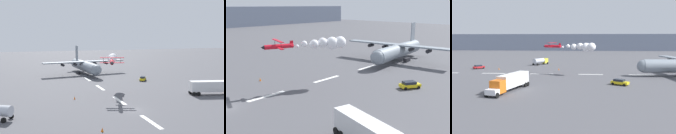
{
  "view_description": "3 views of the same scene",
  "coord_description": "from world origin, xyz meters",
  "views": [
    {
      "loc": [
        -47.77,
        21.55,
        15.71
      ],
      "look_at": [
        11.91,
        0.56,
        7.87
      ],
      "focal_mm": 40.17,
      "sensor_mm": 36.0,
      "label": 1
    },
    {
      "loc": [
        -17.69,
        -42.33,
        17.08
      ],
      "look_at": [
        28.36,
        0.0,
        2.23
      ],
      "focal_mm": 42.16,
      "sensor_mm": 36.0,
      "label": 2
    },
    {
      "loc": [
        21.99,
        -79.54,
        11.77
      ],
      "look_at": [
        15.68,
        0.19,
        2.34
      ],
      "focal_mm": 39.26,
      "sensor_mm": 36.0,
      "label": 3
    }
  ],
  "objects": [
    {
      "name": "runway_stripe_5",
      "position": [
        24.42,
        0.0,
        0.01
      ],
      "size": [
        8.0,
        0.9,
        0.01
      ],
      "primitive_type": "cube",
      "color": "white",
      "rests_on": "ground"
    },
    {
      "name": "followme_car_yellow",
      "position": [
        31.21,
        -17.79,
        0.81
      ],
      "size": [
        4.63,
        3.82,
        1.52
      ],
      "color": "yellow",
      "rests_on": "ground"
    },
    {
      "name": "airport_staff_sedan",
      "position": [
        -18.34,
        11.44,
        0.81
      ],
      "size": [
        4.11,
        4.3,
        1.52
      ],
      "color": "#B21E23",
      "rests_on": "ground"
    },
    {
      "name": "stunt_biplane_red",
      "position": [
        21.22,
        -2.76,
        9.11
      ],
      "size": [
        17.33,
        9.15,
        2.77
      ],
      "color": "red"
    },
    {
      "name": "ground_plane",
      "position": [
        0.0,
        0.0,
        0.0
      ],
      "size": [
        440.0,
        440.0,
        0.0
      ],
      "primitive_type": "plane",
      "color": "#4C4C51",
      "rests_on": "ground"
    },
    {
      "name": "mountain_ridge_distant",
      "position": [
        0.0,
        159.51,
        7.85
      ],
      "size": [
        396.0,
        16.0,
        15.69
      ],
      "primitive_type": "cube",
      "color": "slate",
      "rests_on": "ground"
    },
    {
      "name": "semi_truck_orange",
      "position": [
        5.65,
        -26.36,
        2.12
      ],
      "size": [
        6.31,
        14.39,
        3.7
      ],
      "color": "silver",
      "rests_on": "ground"
    },
    {
      "name": "runway_stripe_4",
      "position": [
        8.14,
        0.0,
        0.01
      ],
      "size": [
        8.0,
        0.9,
        0.01
      ],
      "primitive_type": "cube",
      "color": "white",
      "rests_on": "ground"
    },
    {
      "name": "runway_stripe_3",
      "position": [
        -8.14,
        0.0,
        0.01
      ],
      "size": [
        8.0,
        0.9,
        0.01
      ],
      "primitive_type": "cube",
      "color": "white",
      "rests_on": "ground"
    },
    {
      "name": "traffic_cone_near",
      "position": [
        -9.77,
        9.89,
        0.38
      ],
      "size": [
        0.44,
        0.44,
        0.75
      ],
      "primitive_type": "cone",
      "color": "orange",
      "rests_on": "ground"
    },
    {
      "name": "runway_stripe_6",
      "position": [
        40.7,
        0.0,
        0.01
      ],
      "size": [
        8.0,
        0.9,
        0.01
      ],
      "primitive_type": "cube",
      "color": "white",
      "rests_on": "ground"
    },
    {
      "name": "fuel_tanker_truck",
      "position": [
        3.0,
        28.01,
        1.73
      ],
      "size": [
        6.28,
        8.34,
        2.9
      ],
      "color": "yellow",
      "rests_on": "ground"
    },
    {
      "name": "traffic_cone_far",
      "position": [
        12.94,
        10.12,
        0.38
      ],
      "size": [
        0.44,
        0.44,
        0.75
      ],
      "primitive_type": "cone",
      "color": "orange",
      "rests_on": "ground"
    }
  ]
}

